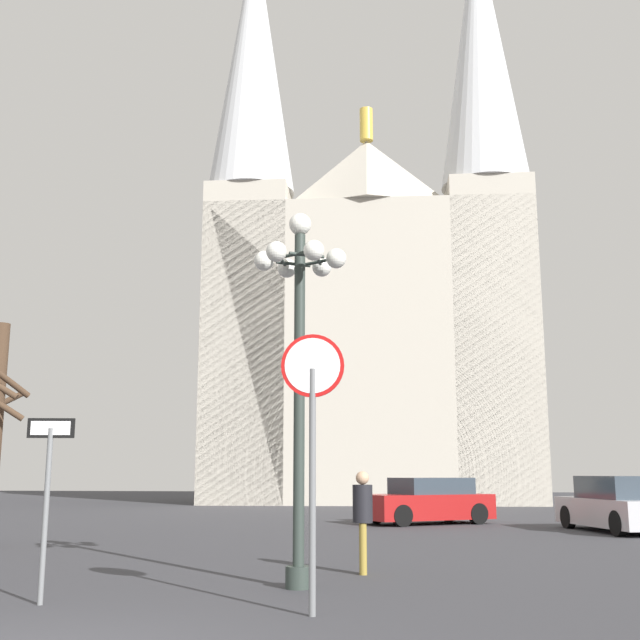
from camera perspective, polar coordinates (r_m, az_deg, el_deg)
cathedral at (r=44.01m, az=3.57°, el=1.02°), size 17.66×12.39×33.47m
stop_sign at (r=9.28m, az=-0.54°, el=-6.98°), size 0.75×0.08×3.19m
one_way_arrow_sign at (r=10.59m, az=-19.07°, el=-11.26°), size 0.58×0.14×2.25m
street_lamp at (r=11.56m, az=-1.49°, el=-1.17°), size 1.39×1.24×5.41m
parked_car_near_silver at (r=23.39m, az=20.85°, el=-12.40°), size 2.81×4.65×1.48m
parked_car_far_red at (r=25.55m, az=7.75°, el=-12.87°), size 4.35×3.65×1.41m
pedestrian_walking at (r=12.99m, az=3.10°, el=-13.64°), size 0.32×0.32×1.60m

